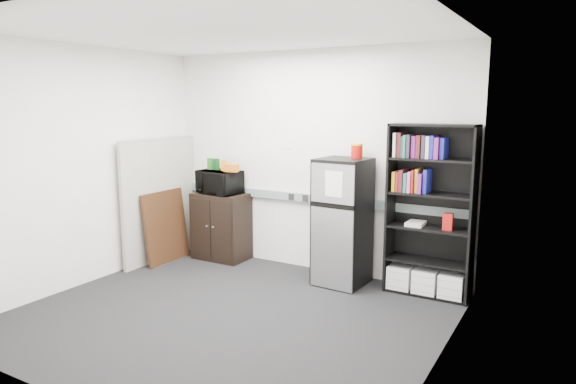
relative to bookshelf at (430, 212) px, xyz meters
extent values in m
plane|color=black|center=(-1.53, -1.57, -0.91)|extent=(4.00, 4.00, 0.00)
cube|color=silver|center=(-1.53, 0.18, 0.44)|extent=(4.00, 0.02, 2.70)
cube|color=silver|center=(0.47, -1.57, 0.44)|extent=(0.02, 3.50, 2.70)
cube|color=silver|center=(-3.53, -1.57, 0.44)|extent=(0.02, 3.50, 2.70)
cube|color=white|center=(-1.53, -1.57, 1.79)|extent=(4.00, 3.50, 0.02)
cube|color=slate|center=(-1.53, 0.15, -0.01)|extent=(3.92, 0.05, 0.10)
cube|color=white|center=(-1.88, 0.18, 0.64)|extent=(0.14, 0.00, 0.10)
cube|color=black|center=(-0.44, -0.01, 0.01)|extent=(0.02, 0.34, 1.85)
cube|color=black|center=(0.44, -0.01, 0.01)|extent=(0.02, 0.34, 1.85)
cube|color=black|center=(0.00, 0.16, 0.01)|extent=(0.90, 0.02, 1.85)
cube|color=black|center=(0.00, -0.01, 0.92)|extent=(0.90, 0.34, 0.02)
cube|color=black|center=(0.00, -0.01, -0.89)|extent=(0.85, 0.32, 0.03)
cube|color=black|center=(0.00, -0.01, -0.54)|extent=(0.85, 0.32, 0.03)
cube|color=black|center=(0.00, -0.01, -0.17)|extent=(0.85, 0.32, 0.02)
cube|color=black|center=(0.00, -0.01, 0.20)|extent=(0.85, 0.32, 0.02)
cube|color=black|center=(0.00, -0.01, 0.57)|extent=(0.85, 0.32, 0.02)
cube|color=white|center=(-0.28, -0.02, -0.76)|extent=(0.25, 0.30, 0.25)
cube|color=white|center=(0.00, -0.02, -0.76)|extent=(0.25, 0.30, 0.25)
cube|color=white|center=(0.28, -0.02, -0.76)|extent=(0.25, 0.30, 0.25)
cube|color=gray|center=(-3.43, -0.49, -0.11)|extent=(0.05, 1.30, 1.60)
cube|color=#B2B2B7|center=(-3.43, -0.49, 0.70)|extent=(0.06, 1.30, 0.02)
cube|color=black|center=(-2.75, -0.06, -0.47)|extent=(0.71, 0.44, 0.89)
cube|color=black|center=(-2.92, -0.29, -0.47)|extent=(0.33, 0.01, 0.78)
cube|color=black|center=(-2.58, -0.29, -0.47)|extent=(0.33, 0.01, 0.78)
cylinder|color=#B2B2B7|center=(-2.80, -0.30, -0.42)|extent=(0.02, 0.02, 0.02)
cylinder|color=#B2B2B7|center=(-2.70, -0.30, -0.42)|extent=(0.02, 0.02, 0.02)
imported|color=black|center=(-2.75, -0.08, 0.13)|extent=(0.59, 0.43, 0.31)
cube|color=#1B5F1F|center=(-2.92, -0.05, 0.36)|extent=(0.07, 0.05, 0.15)
cube|color=#0D3C12|center=(-2.82, -0.05, 0.36)|extent=(0.08, 0.07, 0.15)
cube|color=orange|center=(-2.70, -0.05, 0.35)|extent=(0.08, 0.07, 0.14)
cube|color=orange|center=(-2.54, -0.10, 0.33)|extent=(0.19, 0.12, 0.10)
cube|color=black|center=(-0.96, -0.14, -0.20)|extent=(0.57, 0.57, 1.43)
cube|color=#B8B8BD|center=(-0.96, -0.42, 0.29)|extent=(0.52, 0.05, 0.43)
cube|color=#B8B8BD|center=(-0.96, -0.42, -0.44)|extent=(0.52, 0.05, 0.92)
cube|color=black|center=(-0.96, -0.43, 0.05)|extent=(0.52, 0.04, 0.03)
cube|color=white|center=(-0.94, -0.43, 0.29)|extent=(0.21, 0.02, 0.28)
cube|color=black|center=(-0.96, -0.14, 0.53)|extent=(0.57, 0.57, 0.02)
cylinder|color=#AE0F08|center=(-0.85, -0.02, 0.62)|extent=(0.13, 0.13, 0.16)
cylinder|color=gold|center=(-0.85, -0.02, 0.71)|extent=(0.13, 0.13, 0.02)
cube|color=black|center=(-3.30, -0.53, -0.44)|extent=(0.16, 0.73, 0.94)
cube|color=#EDE8CF|center=(-3.28, -0.53, -0.44)|extent=(0.11, 0.62, 0.79)
camera|label=1|loc=(1.35, -5.40, 1.13)|focal=32.00mm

